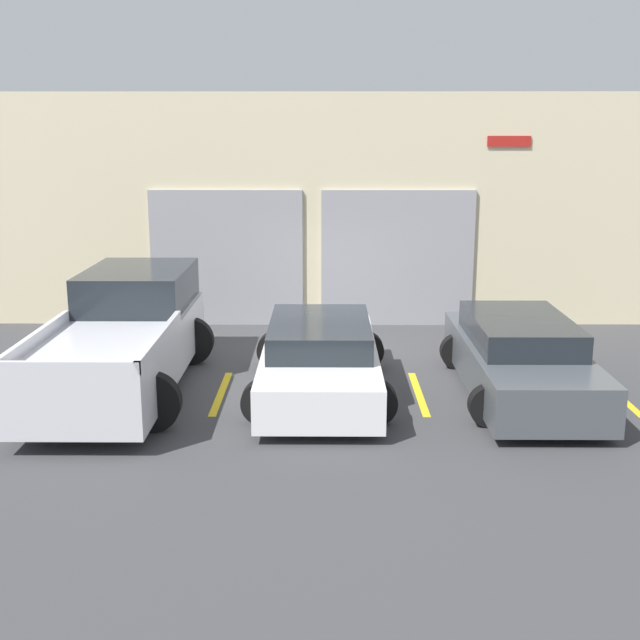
% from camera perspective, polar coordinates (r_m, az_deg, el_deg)
% --- Properties ---
extents(ground_plane, '(28.00, 28.00, 0.00)m').
position_cam_1_polar(ground_plane, '(14.67, 0.03, -3.06)').
color(ground_plane, '#3D3D3F').
extents(shophouse_building, '(14.17, 0.68, 4.92)m').
position_cam_1_polar(shophouse_building, '(17.44, 0.08, 7.70)').
color(shophouse_building, beige).
rests_on(shophouse_building, ground).
extents(pickup_truck, '(2.53, 5.37, 1.79)m').
position_cam_1_polar(pickup_truck, '(13.47, -13.74, -1.22)').
color(pickup_truck, silver).
rests_on(pickup_truck, ground).
extents(sedan_white, '(2.26, 4.51, 1.18)m').
position_cam_1_polar(sedan_white, '(12.86, -0.01, -2.78)').
color(sedan_white, white).
rests_on(sedan_white, ground).
extents(sedan_side, '(2.12, 4.65, 1.24)m').
position_cam_1_polar(sedan_side, '(13.22, 13.99, -2.63)').
color(sedan_side, '#474C51').
rests_on(sedan_side, ground).
extents(parking_stripe_far_left, '(0.12, 2.20, 0.01)m').
position_cam_1_polar(parking_stripe_far_left, '(13.89, -20.29, -4.85)').
color(parking_stripe_far_left, gold).
rests_on(parking_stripe_far_left, ground).
extents(parking_stripe_left, '(0.12, 2.20, 0.01)m').
position_cam_1_polar(parking_stripe_left, '(13.11, -7.05, -5.16)').
color(parking_stripe_left, gold).
rests_on(parking_stripe_left, ground).
extents(parking_stripe_centre, '(0.12, 2.20, 0.01)m').
position_cam_1_polar(parking_stripe_centre, '(13.09, 7.03, -5.19)').
color(parking_stripe_centre, gold).
rests_on(parking_stripe_centre, ground).
extents(parking_stripe_right, '(0.12, 2.20, 0.01)m').
position_cam_1_polar(parking_stripe_right, '(13.83, 20.35, -4.93)').
color(parking_stripe_right, gold).
rests_on(parking_stripe_right, ground).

